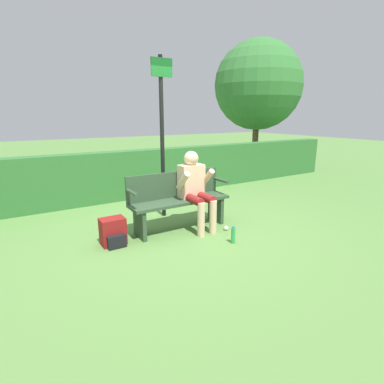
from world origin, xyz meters
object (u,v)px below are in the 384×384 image
water_bottle (233,235)px  tree (258,86)px  backpack (113,232)px  person_seated (195,186)px  park_bench (179,199)px  signpost (162,129)px

water_bottle → tree: 6.97m
backpack → tree: bearing=31.4°
person_seated → tree: (4.77, 3.75, 1.98)m
person_seated → park_bench: bearing=150.2°
signpost → person_seated: bearing=-79.0°
park_bench → signpost: size_ratio=0.60×
person_seated → signpost: 1.16m
person_seated → signpost: size_ratio=0.45×
park_bench → backpack: park_bench is taller
backpack → signpost: 1.92m
signpost → backpack: bearing=-147.2°
person_seated → signpost: bearing=101.0°
park_bench → backpack: (-1.08, -0.08, -0.29)m
backpack → tree: size_ratio=0.09×
backpack → water_bottle: 1.67m
tree → backpack: bearing=-148.6°
signpost → tree: 5.86m
tree → person_seated: bearing=-141.8°
tree → water_bottle: bearing=-135.6°
person_seated → tree: size_ratio=0.30×
person_seated → backpack: (-1.31, 0.04, -0.51)m
water_bottle → tree: bearing=44.4°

